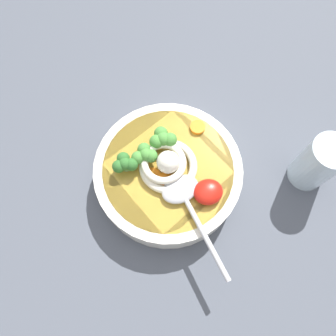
% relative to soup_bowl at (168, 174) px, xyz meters
% --- Properties ---
extents(table_slab, '(1.24, 1.24, 0.04)m').
position_rel_soup_bowl_xyz_m(table_slab, '(0.03, 0.02, -0.05)').
color(table_slab, '#474C56').
rests_on(table_slab, ground).
extents(soup_bowl, '(0.24, 0.24, 0.06)m').
position_rel_soup_bowl_xyz_m(soup_bowl, '(0.00, 0.00, 0.00)').
color(soup_bowl, silver).
rests_on(soup_bowl, table_slab).
extents(noodle_pile, '(0.10, 0.10, 0.04)m').
position_rel_soup_bowl_xyz_m(noodle_pile, '(0.00, -0.00, 0.04)').
color(noodle_pile, silver).
rests_on(noodle_pile, soup_bowl).
extents(soup_spoon, '(0.07, 0.18, 0.02)m').
position_rel_soup_bowl_xyz_m(soup_spoon, '(-0.01, 0.06, 0.04)').
color(soup_spoon, '#B7B7BC').
rests_on(soup_spoon, soup_bowl).
extents(chili_sauce_dollop, '(0.05, 0.04, 0.02)m').
position_rel_soup_bowl_xyz_m(chili_sauce_dollop, '(-0.04, 0.06, 0.04)').
color(chili_sauce_dollop, '#B2190F').
rests_on(chili_sauce_dollop, soup_bowl).
extents(broccoli_floret_near_spoon, '(0.04, 0.03, 0.03)m').
position_rel_soup_bowl_xyz_m(broccoli_floret_near_spoon, '(0.06, -0.02, 0.05)').
color(broccoli_floret_near_spoon, '#7A9E60').
rests_on(broccoli_floret_near_spoon, soup_bowl).
extents(broccoli_floret_beside_noodles, '(0.04, 0.04, 0.03)m').
position_rel_soup_bowl_xyz_m(broccoli_floret_beside_noodles, '(0.03, -0.03, 0.05)').
color(broccoli_floret_beside_noodles, '#7A9E60').
rests_on(broccoli_floret_beside_noodles, soup_bowl).
extents(broccoli_floret_far, '(0.04, 0.04, 0.04)m').
position_rel_soup_bowl_xyz_m(broccoli_floret_far, '(-0.01, -0.04, 0.05)').
color(broccoli_floret_far, '#7A9E60').
rests_on(broccoli_floret_far, soup_bowl).
extents(carrot_slice_right, '(0.03, 0.03, 0.01)m').
position_rel_soup_bowl_xyz_m(carrot_slice_right, '(0.01, 0.02, 0.03)').
color(carrot_slice_right, orange).
rests_on(carrot_slice_right, soup_bowl).
extents(carrot_slice_rear, '(0.03, 0.03, 0.01)m').
position_rel_soup_bowl_xyz_m(carrot_slice_rear, '(-0.07, -0.05, 0.03)').
color(carrot_slice_rear, orange).
rests_on(carrot_slice_rear, soup_bowl).
extents(carrot_slice_center, '(0.03, 0.03, 0.00)m').
position_rel_soup_bowl_xyz_m(carrot_slice_center, '(0.03, 0.01, 0.03)').
color(carrot_slice_center, orange).
rests_on(carrot_slice_center, soup_bowl).
extents(drinking_glass, '(0.06, 0.06, 0.11)m').
position_rel_soup_bowl_xyz_m(drinking_glass, '(-0.23, 0.07, 0.02)').
color(drinking_glass, silver).
rests_on(drinking_glass, table_slab).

